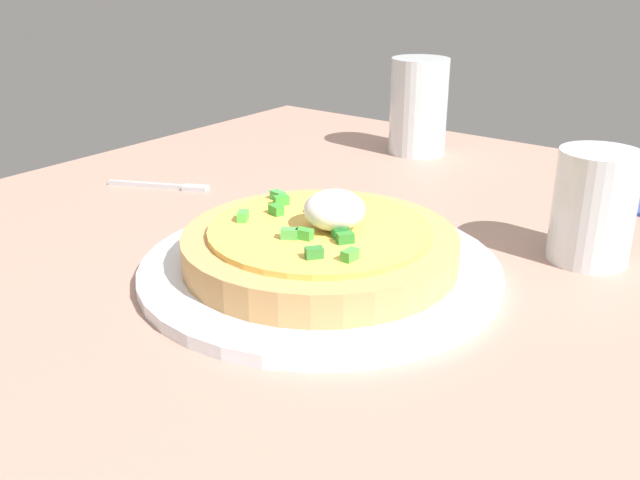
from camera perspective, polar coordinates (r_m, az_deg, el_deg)
dining_table at (r=66.05cm, az=-1.23°, el=-0.74°), size 91.06×79.34×2.30cm
plate at (r=58.05cm, az=0.00°, el=-2.31°), size 29.49×29.49×1.06cm
pizza at (r=57.16cm, az=0.05°, el=-0.33°), size 22.34×22.34×6.25cm
cup_near at (r=93.64cm, az=7.92°, el=10.21°), size 7.38×7.38×12.18cm
cup_far at (r=63.73cm, az=21.16°, el=2.16°), size 6.78×6.78×9.64cm
fork at (r=81.18cm, az=-12.26°, el=4.27°), size 5.95×11.09×0.50cm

